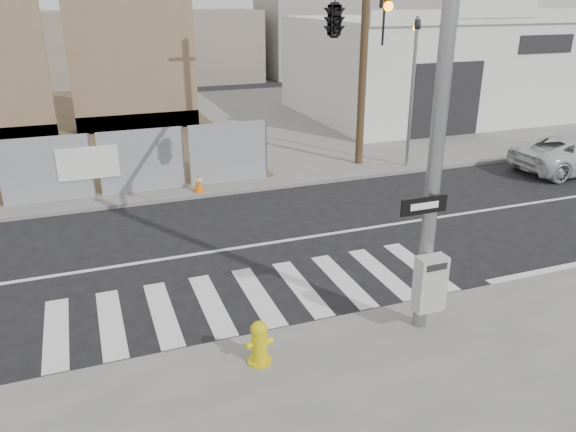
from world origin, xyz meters
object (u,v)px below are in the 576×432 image
object	(u,v)px
auto_shop	(424,66)
fire_hydrant	(259,342)
signal_pole	(363,58)
traffic_cone_d	(199,183)
suv	(576,153)

from	to	relation	value
auto_shop	fire_hydrant	size ratio (longest dim) A/B	15.19
signal_pole	traffic_cone_d	bearing A→B (deg)	109.69
signal_pole	traffic_cone_d	distance (m)	8.05
fire_hydrant	traffic_cone_d	xyz separation A→B (m)	(0.92, 9.19, -0.09)
fire_hydrant	auto_shop	bearing A→B (deg)	35.23
auto_shop	fire_hydrant	xyz separation A→B (m)	(-14.70, -17.83, -2.03)
auto_shop	suv	distance (m)	10.94
fire_hydrant	suv	world-z (taller)	suv
auto_shop	signal_pole	bearing A→B (deg)	-127.46
fire_hydrant	suv	distance (m)	15.89
suv	traffic_cone_d	world-z (taller)	suv
signal_pole	traffic_cone_d	world-z (taller)	signal_pole
auto_shop	suv	xyz separation A→B (m)	(-0.46, -10.77, -1.88)
traffic_cone_d	fire_hydrant	bearing A→B (deg)	-95.71
signal_pole	suv	world-z (taller)	signal_pole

